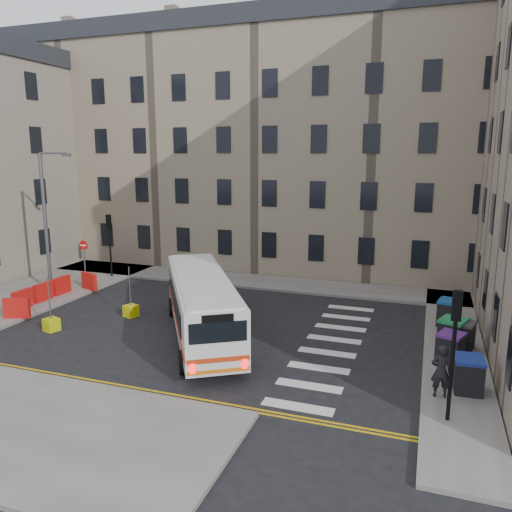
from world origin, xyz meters
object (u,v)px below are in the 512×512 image
Objects in this scene: wheelie_bin_e at (449,313)px; bus at (201,303)px; wheelie_bin_c at (452,333)px; pedestrian at (441,371)px; bollard_yellow at (131,311)px; wheelie_bin_a at (468,374)px; bollard_chevron at (51,325)px; streetlamp at (45,221)px; wheelie_bin_d at (462,335)px; wheelie_bin_b at (450,347)px.

bus is at bearing -142.48° from wheelie_bin_e.
pedestrian is at bearing -74.95° from wheelie_bin_c.
wheelie_bin_a is at bearing -12.22° from bollard_yellow.
wheelie_bin_c reaches higher than bollard_chevron.
streetlamp reaches higher than wheelie_bin_a.
wheelie_bin_d is 2.92m from wheelie_bin_e.
bollard_yellow is (-14.72, 4.12, -0.76)m from pedestrian.
wheelie_bin_b is 2.15× the size of bollard_yellow.
streetlamp is 6.22× the size of wheelie_bin_e.
wheelie_bin_d is at bearing -21.44° from bus.
wheelie_bin_c is at bearing -164.94° from wheelie_bin_d.
streetlamp reaches higher than wheelie_bin_d.
pedestrian is at bearing -15.67° from streetlamp.
bollard_chevron is (-17.06, 1.10, -0.76)m from pedestrian.
bollard_chevron is at bearing -15.19° from pedestrian.
bollard_yellow is (-15.61, -0.62, -0.44)m from wheelie_bin_d.
bollard_chevron is (-17.52, -6.53, -0.48)m from wheelie_bin_e.
bus is 5.42× the size of pedestrian.
wheelie_bin_e is at bearing 20.43° from bollard_chevron.
wheelie_bin_e is at bearing -104.96° from pedestrian.
bollard_chevron is (-7.00, -1.59, -1.31)m from bus.
bollard_chevron is (-17.96, 0.36, -0.46)m from wheelie_bin_a.
pedestrian reaches higher than wheelie_bin_e.
wheelie_bin_a reaches higher than bollard_chevron.
pedestrian reaches higher than bollard_yellow.
wheelie_bin_b is (21.77, -2.77, -3.61)m from streetlamp.
bollard_yellow is (-15.62, 3.38, -0.46)m from wheelie_bin_a.
bus reaches higher than pedestrian.
wheelie_bin_a is 17.97m from bollard_chevron.
wheelie_bin_b is 1.59m from wheelie_bin_d.
pedestrian reaches higher than bollard_chevron.
wheelie_bin_d is 0.96× the size of wheelie_bin_e.
pedestrian is (-0.40, -3.23, 0.33)m from wheelie_bin_b.
wheelie_bin_e is 2.18× the size of bollard_yellow.
pedestrian reaches higher than wheelie_bin_b.
pedestrian is (10.05, -2.69, -0.55)m from bus.
wheelie_bin_b is 4.40m from wheelie_bin_e.
bus is at bearing -154.10° from wheelie_bin_d.
streetlamp is 7.67m from bollard_chevron.
bollard_yellow is at bearing -27.15° from pedestrian.
streetlamp is 22.59m from wheelie_bin_d.
streetlamp is 22.18m from wheelie_bin_e.
wheelie_bin_e is 2.18× the size of bollard_chevron.
wheelie_bin_a is 15.99m from bollard_yellow.
wheelie_bin_a is 1.21m from pedestrian.
wheelie_bin_d is 2.10× the size of bollard_yellow.
streetlamp is at bearing -167.91° from wheelie_bin_d.
bus is at bearing -147.70° from wheelie_bin_c.
wheelie_bin_b is 3.27m from pedestrian.
wheelie_bin_d is 18.32m from bollard_chevron.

